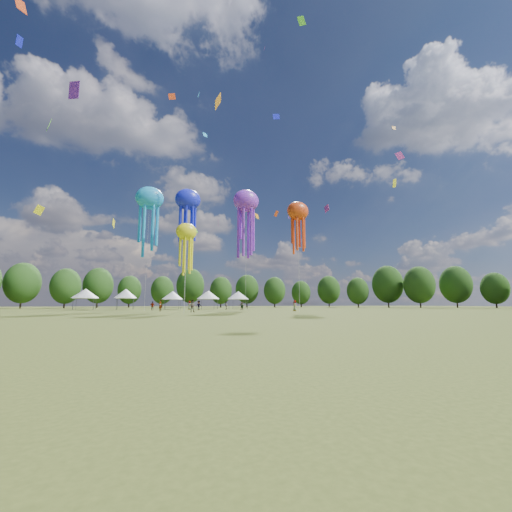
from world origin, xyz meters
name	(u,v)px	position (x,y,z in m)	size (l,w,h in m)	color
ground	(358,325)	(0.00, 0.00, 0.00)	(300.00, 300.00, 0.00)	#384416
spectator_near	(192,306)	(-4.56, 32.11, 0.88)	(0.86, 0.67, 1.77)	gray
spectators_far	(215,305)	(1.95, 46.65, 0.87)	(23.63, 20.32, 1.88)	gray
festival_tents	(168,295)	(-5.83, 57.73, 3.17)	(37.27, 7.11, 4.30)	#47474C
show_kites	(206,214)	(-1.17, 40.76, 17.07)	(24.97, 21.40, 23.65)	#1922E9
small_kites	(202,142)	(-1.96, 42.23, 31.56)	(67.86, 64.70, 42.93)	#1922E9
treeline	(176,281)	(-3.87, 62.51, 6.54)	(201.57, 95.24, 13.43)	#38281C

